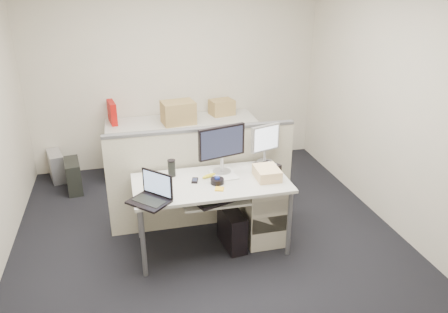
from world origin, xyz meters
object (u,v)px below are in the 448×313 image
object	(u,v)px
desk	(211,188)
monitor_main	(222,150)
desk_phone	(267,169)
laptop	(148,190)

from	to	relation	value
desk	monitor_main	distance (m)	0.39
desk_phone	monitor_main	bearing A→B (deg)	135.74
monitor_main	laptop	size ratio (longest dim) A/B	1.46
laptop	desk_phone	bearing A→B (deg)	62.42
desk_phone	desk	bearing A→B (deg)	155.86
monitor_main	desk_phone	world-z (taller)	monitor_main
monitor_main	desk_phone	xyz separation A→B (m)	(0.45, -0.10, -0.21)
monitor_main	laptop	bearing A→B (deg)	-163.40
laptop	desk_phone	size ratio (longest dim) A/B	1.48
desk	laptop	xyz separation A→B (m)	(-0.62, -0.28, 0.19)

